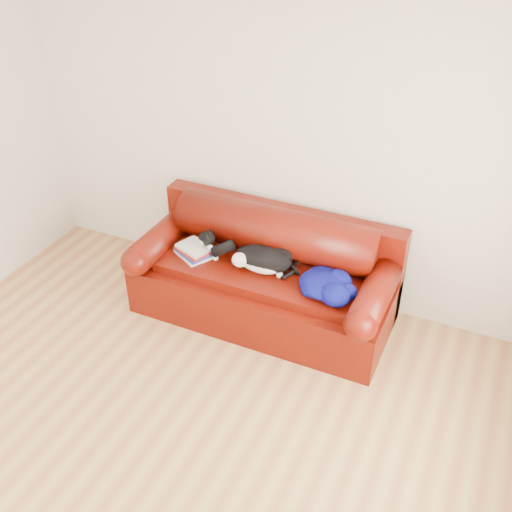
% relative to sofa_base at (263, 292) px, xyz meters
% --- Properties ---
extents(ground, '(4.50, 4.50, 0.00)m').
position_rel_sofa_base_xyz_m(ground, '(-0.13, -1.49, -0.24)').
color(ground, '#99603D').
rests_on(ground, ground).
extents(room_shell, '(4.52, 4.02, 2.61)m').
position_rel_sofa_base_xyz_m(room_shell, '(-0.01, -1.48, 1.43)').
color(room_shell, beige).
rests_on(room_shell, ground).
extents(sofa_base, '(2.10, 0.90, 0.50)m').
position_rel_sofa_base_xyz_m(sofa_base, '(0.00, 0.00, 0.00)').
color(sofa_base, '#360402').
rests_on(sofa_base, ground).
extents(sofa_back, '(2.10, 1.01, 0.88)m').
position_rel_sofa_base_xyz_m(sofa_back, '(0.00, 0.24, 0.30)').
color(sofa_back, '#360402').
rests_on(sofa_back, ground).
extents(book_stack, '(0.36, 0.33, 0.10)m').
position_rel_sofa_base_xyz_m(book_stack, '(-0.58, -0.10, 0.31)').
color(book_stack, '#F0E7CF').
rests_on(book_stack, sofa_base).
extents(cat, '(0.67, 0.41, 0.24)m').
position_rel_sofa_base_xyz_m(cat, '(0.01, -0.05, 0.35)').
color(cat, black).
rests_on(cat, sofa_base).
extents(blanket, '(0.52, 0.52, 0.15)m').
position_rel_sofa_base_xyz_m(blanket, '(0.57, -0.11, 0.33)').
color(blanket, '#070248').
rests_on(blanket, sofa_base).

